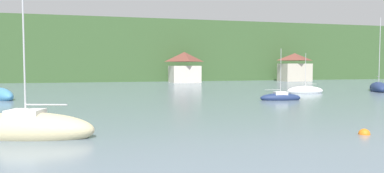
{
  "coord_description": "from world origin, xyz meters",
  "views": [
    {
      "loc": [
        -5.89,
        17.13,
        3.55
      ],
      "look_at": [
        0.0,
        38.88,
        2.28
      ],
      "focal_mm": 34.22,
      "sensor_mm": 36.0,
      "label": 1
    }
  ],
  "objects_px": {
    "sailboat_far_0": "(280,97)",
    "sailboat_far_3": "(379,88)",
    "shore_building_central": "(184,67)",
    "shore_building_eastcentral": "(295,67)",
    "sailboat_mid_1": "(26,129)",
    "sailboat_far_2": "(305,91)",
    "mooring_buoy_near": "(364,134)"
  },
  "relations": [
    {
      "from": "sailboat_far_0",
      "to": "sailboat_far_3",
      "type": "height_order",
      "value": "sailboat_far_3"
    },
    {
      "from": "shore_building_central",
      "to": "shore_building_eastcentral",
      "type": "xyz_separation_m",
      "value": [
        26.37,
        -0.55,
        -0.06
      ]
    },
    {
      "from": "sailboat_mid_1",
      "to": "shore_building_eastcentral",
      "type": "bearing_deg",
      "value": -112.55
    },
    {
      "from": "sailboat_far_0",
      "to": "sailboat_far_2",
      "type": "distance_m",
      "value": 11.24
    },
    {
      "from": "sailboat_far_3",
      "to": "shore_building_central",
      "type": "bearing_deg",
      "value": -113.59
    },
    {
      "from": "sailboat_mid_1",
      "to": "mooring_buoy_near",
      "type": "bearing_deg",
      "value": -174.37
    },
    {
      "from": "shore_building_central",
      "to": "sailboat_far_2",
      "type": "distance_m",
      "value": 35.55
    },
    {
      "from": "sailboat_mid_1",
      "to": "sailboat_far_2",
      "type": "relative_size",
      "value": 1.4
    },
    {
      "from": "sailboat_far_3",
      "to": "sailboat_far_2",
      "type": "bearing_deg",
      "value": -50.34
    },
    {
      "from": "shore_building_eastcentral",
      "to": "sailboat_mid_1",
      "type": "xyz_separation_m",
      "value": [
        -48.71,
        -56.62,
        -2.75
      ]
    },
    {
      "from": "sailboat_far_0",
      "to": "mooring_buoy_near",
      "type": "bearing_deg",
      "value": -96.85
    },
    {
      "from": "shore_building_central",
      "to": "sailboat_far_3",
      "type": "xyz_separation_m",
      "value": [
        19.92,
        -33.78,
        -2.82
      ]
    },
    {
      "from": "sailboat_mid_1",
      "to": "sailboat_far_3",
      "type": "bearing_deg",
      "value": -132.89
    },
    {
      "from": "shore_building_eastcentral",
      "to": "sailboat_mid_1",
      "type": "distance_m",
      "value": 74.74
    },
    {
      "from": "sailboat_far_2",
      "to": "mooring_buoy_near",
      "type": "bearing_deg",
      "value": 72.67
    },
    {
      "from": "shore_building_eastcentral",
      "to": "sailboat_far_2",
      "type": "distance_m",
      "value": 38.96
    },
    {
      "from": "shore_building_eastcentral",
      "to": "sailboat_far_3",
      "type": "height_order",
      "value": "sailboat_far_3"
    },
    {
      "from": "shore_building_eastcentral",
      "to": "sailboat_far_3",
      "type": "distance_m",
      "value": 33.97
    },
    {
      "from": "sailboat_far_2",
      "to": "sailboat_far_3",
      "type": "xyz_separation_m",
      "value": [
        12.28,
        0.81,
        0.12
      ]
    },
    {
      "from": "sailboat_far_0",
      "to": "mooring_buoy_near",
      "type": "xyz_separation_m",
      "value": [
        -5.24,
        -18.35,
        -0.26
      ]
    },
    {
      "from": "shore_building_central",
      "to": "sailboat_far_0",
      "type": "relative_size",
      "value": 1.16
    },
    {
      "from": "shore_building_eastcentral",
      "to": "sailboat_far_2",
      "type": "height_order",
      "value": "shore_building_eastcentral"
    },
    {
      "from": "shore_building_eastcentral",
      "to": "mooring_buoy_near",
      "type": "xyz_separation_m",
      "value": [
        -31.91,
        -60.35,
        -3.18
      ]
    },
    {
      "from": "shore_building_central",
      "to": "mooring_buoy_near",
      "type": "distance_m",
      "value": 61.23
    },
    {
      "from": "shore_building_central",
      "to": "sailboat_mid_1",
      "type": "xyz_separation_m",
      "value": [
        -22.34,
        -57.16,
        -2.81
      ]
    },
    {
      "from": "shore_building_eastcentral",
      "to": "sailboat_far_0",
      "type": "bearing_deg",
      "value": -122.42
    },
    {
      "from": "sailboat_far_0",
      "to": "sailboat_mid_1",
      "type": "distance_m",
      "value": 26.44
    },
    {
      "from": "sailboat_far_0",
      "to": "shore_building_eastcentral",
      "type": "bearing_deg",
      "value": 66.67
    },
    {
      "from": "shore_building_eastcentral",
      "to": "mooring_buoy_near",
      "type": "relative_size",
      "value": 11.48
    },
    {
      "from": "sailboat_far_2",
      "to": "shore_building_central",
      "type": "bearing_deg",
      "value": -68.24
    },
    {
      "from": "sailboat_mid_1",
      "to": "sailboat_far_2",
      "type": "bearing_deg",
      "value": -124.87
    },
    {
      "from": "sailboat_far_0",
      "to": "mooring_buoy_near",
      "type": "relative_size",
      "value": 9.51
    }
  ]
}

